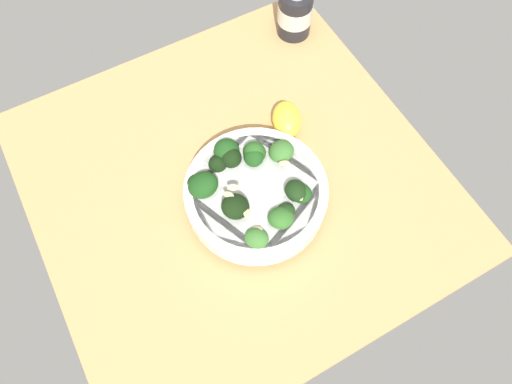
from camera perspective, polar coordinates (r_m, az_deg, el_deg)
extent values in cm
cube|color=tan|center=(81.54, -2.44, 0.71)|extent=(65.46, 65.46, 4.57)
cylinder|color=white|center=(77.00, 0.00, -1.09)|extent=(12.39, 12.39, 1.31)
cylinder|color=white|center=(74.62, 0.00, -0.24)|extent=(22.52, 22.52, 3.94)
cylinder|color=silver|center=(73.21, 0.00, 0.29)|extent=(19.63, 19.63, 0.80)
cylinder|color=#4A8F3C|center=(73.15, 4.76, -0.41)|extent=(2.02, 2.05, 1.35)
ellipsoid|color=black|center=(71.67, 4.86, 0.16)|extent=(5.54, 5.13, 4.73)
cylinder|color=#2F662B|center=(76.58, -0.32, 4.37)|extent=(1.72, 1.81, 1.27)
ellipsoid|color=#23511C|center=(75.16, -0.32, 5.01)|extent=(5.88, 5.05, 5.02)
cylinder|color=#4A8F3C|center=(75.15, -6.83, 0.44)|extent=(1.63, 1.62, 1.41)
ellipsoid|color=black|center=(73.86, -6.95, 0.94)|extent=(4.32, 4.51, 3.78)
cylinder|color=#589D47|center=(76.17, -4.56, 2.87)|extent=(1.59, 1.67, 1.49)
ellipsoid|color=black|center=(74.89, -4.64, 3.41)|extent=(4.01, 4.52, 3.74)
cylinder|color=#3C7A32|center=(72.38, 3.51, -2.76)|extent=(1.42, 1.40, 1.21)
ellipsoid|color=black|center=(71.22, 3.57, -2.35)|extent=(3.58, 4.15, 2.99)
cylinder|color=#589D47|center=(73.65, 5.36, -0.80)|extent=(1.77, 1.68, 1.74)
ellipsoid|color=#194216|center=(72.06, 5.48, -0.20)|extent=(4.60, 4.92, 3.67)
cylinder|color=#589D47|center=(70.72, 0.07, -6.00)|extent=(1.61, 1.59, 1.39)
ellipsoid|color=#386B2B|center=(69.37, 0.07, -5.59)|extent=(5.15, 4.87, 2.93)
cylinder|color=#589D47|center=(76.05, -3.23, 3.41)|extent=(1.89, 1.87, 1.50)
ellipsoid|color=black|center=(74.63, -3.30, 4.03)|extent=(4.63, 4.96, 3.64)
cylinder|color=#2F662B|center=(72.00, 2.95, -3.69)|extent=(1.83, 2.04, 1.82)
ellipsoid|color=#2D6023|center=(70.30, 3.02, -3.12)|extent=(5.97, 5.93, 4.85)
cylinder|color=#3C7A32|center=(76.45, 3.00, 4.24)|extent=(2.14, 2.15, 1.27)
ellipsoid|color=#386B2B|center=(74.90, 3.07, 4.94)|extent=(5.55, 5.26, 5.13)
cylinder|color=#2F662B|center=(75.61, -0.28, 3.58)|extent=(1.48, 1.61, 1.61)
ellipsoid|color=#194216|center=(74.16, -0.29, 4.22)|extent=(4.55, 5.04, 4.05)
cylinder|color=#3C7A32|center=(77.11, -3.78, 4.08)|extent=(1.76, 2.04, 1.80)
ellipsoid|color=#194216|center=(75.42, -3.87, 4.83)|extent=(5.45, 5.06, 5.42)
cylinder|color=#4A8F3C|center=(71.57, -2.45, -2.30)|extent=(1.98, 2.06, 1.27)
ellipsoid|color=black|center=(70.07, -2.51, -1.77)|extent=(4.38, 5.33, 4.76)
cylinder|color=#4A8F3C|center=(74.39, -6.29, 0.26)|extent=(1.69, 1.59, 1.33)
ellipsoid|color=#194216|center=(72.87, -6.42, 0.85)|extent=(6.56, 7.00, 4.80)
ellipsoid|color=#DBBC84|center=(70.37, -2.78, 0.56)|extent=(1.63, 2.06, 1.03)
ellipsoid|color=#DBBC84|center=(72.23, 4.36, 0.25)|extent=(1.34, 1.95, 0.70)
ellipsoid|color=#DBBC84|center=(70.54, 5.18, -0.40)|extent=(1.84, 1.18, 0.92)
ellipsoid|color=#DBBC84|center=(69.27, -1.19, -2.44)|extent=(2.08, 1.75, 0.89)
ellipsoid|color=#DBBC84|center=(69.62, -3.33, -0.36)|extent=(2.07, 1.81, 0.74)
ellipsoid|color=#DBBC84|center=(72.32, 3.43, 3.49)|extent=(1.85, 2.07, 0.69)
ellipsoid|color=#DBBC84|center=(69.47, 0.08, -4.50)|extent=(1.95, 1.91, 1.19)
ellipsoid|color=yellow|center=(83.10, 3.73, 8.72)|extent=(8.54, 7.41, 4.68)
cylinder|color=black|center=(96.53, 4.71, 20.70)|extent=(6.55, 6.55, 9.10)
cylinder|color=beige|center=(96.34, 4.72, 20.82)|extent=(6.68, 6.68, 3.63)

